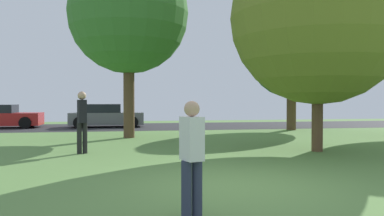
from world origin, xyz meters
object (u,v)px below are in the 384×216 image
Objects in this scene: person_catcher at (82,119)px; parked_car_grey at (106,116)px; person_thrower at (192,154)px; oak_tree_right at (129,14)px; maple_tree_far at (292,55)px; oak_tree_center at (318,17)px.

person_catcher is 11.19m from parked_car_grey.
person_thrower is 17.91m from parked_car_grey.
oak_tree_right is 4.86× the size of person_thrower.
oak_tree_right is at bearing 145.32° from person_catcher.
maple_tree_far is 1.49× the size of parked_car_grey.
person_thrower reaches higher than parked_car_grey.
maple_tree_far is 12.55m from person_catcher.
person_thrower is 6.96m from person_catcher.
oak_tree_center is at bearing -57.32° from person_thrower.
oak_tree_center is at bearing -60.19° from parked_car_grey.
oak_tree_right is at bearing -79.53° from parked_car_grey.
maple_tree_far is 16.20m from person_thrower.
parked_car_grey is (-1.89, 17.81, -0.24)m from person_thrower.
person_thrower is at bearing -119.02° from maple_tree_far.
oak_tree_center reaches higher than maple_tree_far.
person_thrower is at bearing 0.00° from person_catcher.
person_thrower is 0.38× the size of parked_car_grey.
oak_tree_center is 7.78m from oak_tree_right.
person_catcher is at bearing -91.00° from parked_car_grey.
oak_tree_center is 1.10× the size of maple_tree_far.
oak_tree_right reaches higher than oak_tree_center.
maple_tree_far is 3.93× the size of person_thrower.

